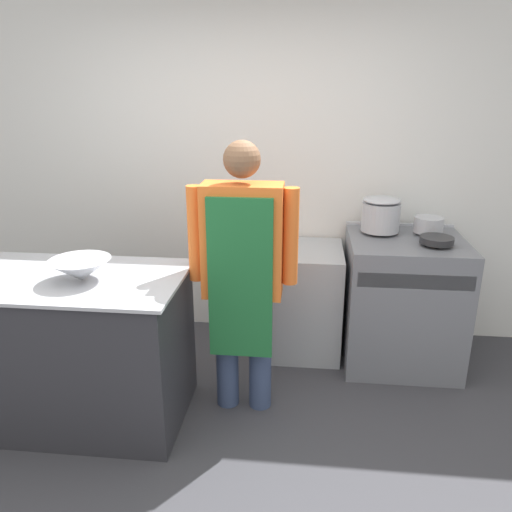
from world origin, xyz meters
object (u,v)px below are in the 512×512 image
stock_pot (381,214)px  saute_pan (437,240)px  stove (402,301)px  mixing_bowl (81,270)px  sauce_pot (429,225)px  fridge_unit (303,300)px  person_cook (243,266)px

stock_pot → saute_pan: 0.44m
stock_pot → stove: bearing=-36.6°
stove → mixing_bowl: (-1.95, -0.94, 0.51)m
stock_pot → sauce_pot: bearing=0.0°
fridge_unit → sauce_pot: (0.88, 0.04, 0.61)m
stove → fridge_unit: size_ratio=1.18×
saute_pan → sauce_pot: (0.00, 0.27, 0.03)m
fridge_unit → stove: bearing=-7.1°
stove → fridge_unit: (-0.72, 0.09, -0.07)m
person_cook → mixing_bowl: (-0.88, -0.24, 0.03)m
fridge_unit → stock_pot: bearing=4.7°
saute_pan → mixing_bowl: bearing=-159.1°
mixing_bowl → sauce_pot: (2.12, 1.07, 0.03)m
person_cook → stock_pot: size_ratio=6.16×
stock_pot → sauce_pot: 0.35m
mixing_bowl → saute_pan: size_ratio=1.54×
saute_pan → sauce_pot: sauce_pot is taller
mixing_bowl → fridge_unit: bearing=39.9°
stove → sauce_pot: (0.16, 0.13, 0.54)m
person_cook → saute_pan: bearing=24.9°
stove → saute_pan: size_ratio=4.29×
stove → saute_pan: (0.16, -0.13, 0.51)m
stove → fridge_unit: bearing=172.9°
stove → person_cook: bearing=-146.7°
fridge_unit → stock_pot: (0.54, 0.04, 0.68)m
stove → person_cook: 1.37m
stock_pot → saute_pan: (0.34, -0.27, -0.10)m
fridge_unit → person_cook: size_ratio=0.48×
stove → sauce_pot: size_ratio=4.66×
fridge_unit → person_cook: person_cook is taller
mixing_bowl → saute_pan: bearing=20.9°
stock_pot → fridge_unit: bearing=-175.3°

